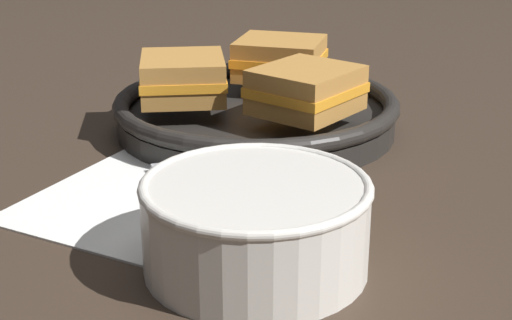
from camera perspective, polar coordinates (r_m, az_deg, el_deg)
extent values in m
plane|color=#382B21|center=(0.71, -2.51, -2.74)|extent=(4.00, 4.00, 0.00)
cube|color=white|center=(0.69, -6.14, -3.21)|extent=(0.27, 0.24, 0.00)
cylinder|color=silver|center=(0.57, -0.01, -4.84)|extent=(0.17, 0.17, 0.07)
cylinder|color=orange|center=(0.56, -0.01, -2.93)|extent=(0.15, 0.15, 0.01)
torus|color=silver|center=(0.56, -0.01, -1.91)|extent=(0.17, 0.17, 0.01)
cube|color=#B7B7BC|center=(0.71, -6.27, -1.92)|extent=(0.10, 0.06, 0.01)
ellipsoid|color=#B7B7BC|center=(0.64, -4.30, -4.55)|extent=(0.06, 0.05, 0.01)
cylinder|color=black|center=(0.88, 0.01, 2.89)|extent=(0.31, 0.31, 0.02)
torus|color=black|center=(0.87, 0.01, 4.21)|extent=(0.32, 0.32, 0.02)
cube|color=#B27A38|center=(0.81, 3.65, 4.16)|extent=(0.09, 0.10, 0.02)
cube|color=orange|center=(0.80, 3.67, 5.12)|extent=(0.09, 0.10, 0.01)
cube|color=#B27A38|center=(0.80, 3.69, 6.08)|extent=(0.09, 0.10, 0.02)
cube|color=#B27A38|center=(0.94, 1.74, 6.57)|extent=(0.12, 0.12, 0.02)
cube|color=orange|center=(0.94, 1.75, 7.40)|extent=(0.13, 0.12, 0.01)
cube|color=#B27A38|center=(0.93, 1.76, 8.24)|extent=(0.12, 0.12, 0.02)
cube|color=#B27A38|center=(0.86, -5.31, 5.09)|extent=(0.13, 0.13, 0.02)
cube|color=orange|center=(0.85, -5.34, 5.99)|extent=(0.13, 0.14, 0.01)
cube|color=#B27A38|center=(0.85, -5.37, 6.90)|extent=(0.13, 0.13, 0.02)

